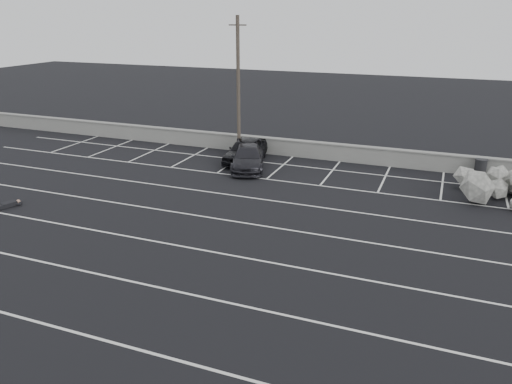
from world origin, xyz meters
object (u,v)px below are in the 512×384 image
at_px(utility_pole, 238,87).
at_px(trash_bin, 480,168).
at_px(car_left, 245,150).
at_px(car_right, 248,158).
at_px(person, 9,202).

xyz_separation_m(utility_pole, trash_bin, (14.27, 0.40, -3.74)).
bearing_deg(utility_pole, trash_bin, 1.61).
bearing_deg(car_left, trash_bin, 7.53).
bearing_deg(car_right, person, -149.69).
distance_m(trash_bin, person, 24.35).
height_order(car_left, trash_bin, car_left).
height_order(car_right, utility_pole, utility_pole).
bearing_deg(utility_pole, car_left, -54.54).
xyz_separation_m(trash_bin, person, (-20.69, -12.84, -0.32)).
relative_size(utility_pole, person, 3.69).
relative_size(car_left, trash_bin, 3.99).
xyz_separation_m(car_right, utility_pole, (-1.71, 2.70, 3.63)).
distance_m(car_right, trash_bin, 12.94).
bearing_deg(trash_bin, utility_pole, -178.39).
bearing_deg(utility_pole, person, -117.30).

